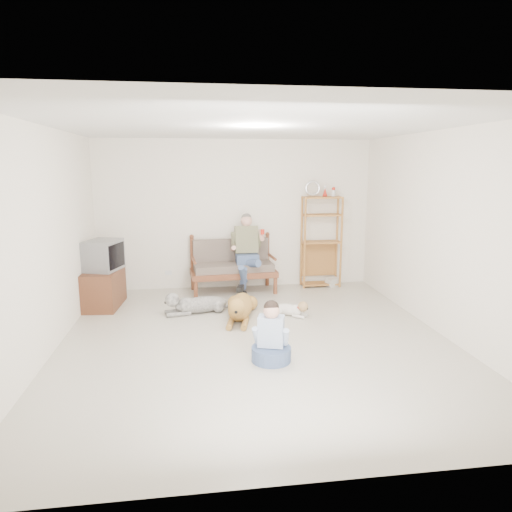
{
  "coord_description": "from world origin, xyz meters",
  "views": [
    {
      "loc": [
        -0.76,
        -5.55,
        2.23
      ],
      "look_at": [
        0.14,
        1.0,
        0.92
      ],
      "focal_mm": 32.0,
      "sensor_mm": 36.0,
      "label": 1
    }
  ],
  "objects": [
    {
      "name": "tv_stand",
      "position": [
        -2.23,
        1.78,
        0.3
      ],
      "size": [
        0.58,
        0.94,
        0.6
      ],
      "rotation": [
        0.0,
        0.0,
        -0.09
      ],
      "color": "brown",
      "rests_on": "ground"
    },
    {
      "name": "child",
      "position": [
        0.09,
        -0.65,
        0.26
      ],
      "size": [
        0.46,
        0.46,
        0.73
      ],
      "rotation": [
        0.0,
        0.0,
        -0.3
      ],
      "color": "#4B588A",
      "rests_on": "ground"
    },
    {
      "name": "shaggy_dog",
      "position": [
        -0.78,
        1.24,
        0.14
      ],
      "size": [
        1.17,
        0.45,
        0.35
      ],
      "rotation": [
        0.0,
        0.0,
        -1.35
      ],
      "color": "silver",
      "rests_on": "ground"
    },
    {
      "name": "floor",
      "position": [
        0.0,
        0.0,
        0.0
      ],
      "size": [
        5.5,
        5.5,
        0.0
      ],
      "primitive_type": "plane",
      "color": "beige",
      "rests_on": "ground"
    },
    {
      "name": "ceiling",
      "position": [
        0.0,
        0.0,
        2.7
      ],
      "size": [
        5.5,
        5.5,
        0.0
      ],
      "primitive_type": "plane",
      "rotation": [
        3.14,
        0.0,
        0.0
      ],
      "color": "silver",
      "rests_on": "ground"
    },
    {
      "name": "golden_retriever",
      "position": [
        -0.12,
        0.89,
        0.17
      ],
      "size": [
        0.54,
        1.41,
        0.43
      ],
      "rotation": [
        0.0,
        0.0,
        -0.2
      ],
      "color": "#B88340",
      "rests_on": "ground"
    },
    {
      "name": "wall_outlet",
      "position": [
        -1.25,
        2.73,
        0.3
      ],
      "size": [
        0.12,
        0.02,
        0.08
      ],
      "primitive_type": "cube",
      "color": "silver",
      "rests_on": "ground"
    },
    {
      "name": "wall_back",
      "position": [
        0.0,
        2.75,
        1.35
      ],
      "size": [
        5.0,
        0.0,
        5.0
      ],
      "primitive_type": "plane",
      "rotation": [
        1.57,
        0.0,
        0.0
      ],
      "color": "white",
      "rests_on": "ground"
    },
    {
      "name": "book_stack",
      "position": [
        1.8,
        2.5,
        0.08
      ],
      "size": [
        0.29,
        0.26,
        0.15
      ],
      "primitive_type": "cube",
      "rotation": [
        0.0,
        0.0,
        0.39
      ],
      "color": "white",
      "rests_on": "ground"
    },
    {
      "name": "man",
      "position": [
        0.13,
        2.2,
        0.64
      ],
      "size": [
        0.53,
        0.76,
        1.23
      ],
      "color": "#4B588A",
      "rests_on": "loveseat"
    },
    {
      "name": "wall_left",
      "position": [
        -2.5,
        0.0,
        1.35
      ],
      "size": [
        0.0,
        5.5,
        5.5
      ],
      "primitive_type": "plane",
      "rotation": [
        1.57,
        0.0,
        1.57
      ],
      "color": "white",
      "rests_on": "ground"
    },
    {
      "name": "crt_tv",
      "position": [
        -2.19,
        1.78,
        0.84
      ],
      "size": [
        0.61,
        0.69,
        0.48
      ],
      "rotation": [
        0.0,
        0.0,
        -0.31
      ],
      "color": "slate",
      "rests_on": "tv_stand"
    },
    {
      "name": "loveseat",
      "position": [
        -0.09,
        2.43,
        0.49
      ],
      "size": [
        1.55,
        0.82,
        0.95
      ],
      "rotation": [
        0.0,
        0.0,
        0.08
      ],
      "color": "brown",
      "rests_on": "ground"
    },
    {
      "name": "wall_right",
      "position": [
        2.5,
        0.0,
        1.35
      ],
      "size": [
        0.0,
        5.5,
        5.5
      ],
      "primitive_type": "plane",
      "rotation": [
        1.57,
        0.0,
        -1.57
      ],
      "color": "white",
      "rests_on": "ground"
    },
    {
      "name": "wall_front",
      "position": [
        0.0,
        -2.75,
        1.35
      ],
      "size": [
        5.0,
        0.0,
        5.0
      ],
      "primitive_type": "plane",
      "rotation": [
        -1.57,
        0.0,
        0.0
      ],
      "color": "white",
      "rests_on": "ground"
    },
    {
      "name": "terrier",
      "position": [
        0.69,
        0.9,
        0.1
      ],
      "size": [
        0.56,
        0.46,
        0.25
      ],
      "rotation": [
        0.0,
        0.0,
        0.89
      ],
      "color": "white",
      "rests_on": "ground"
    },
    {
      "name": "etagere",
      "position": [
        1.57,
        2.55,
        0.86
      ],
      "size": [
        0.75,
        0.33,
        1.97
      ],
      "color": "#A97835",
      "rests_on": "ground"
    }
  ]
}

